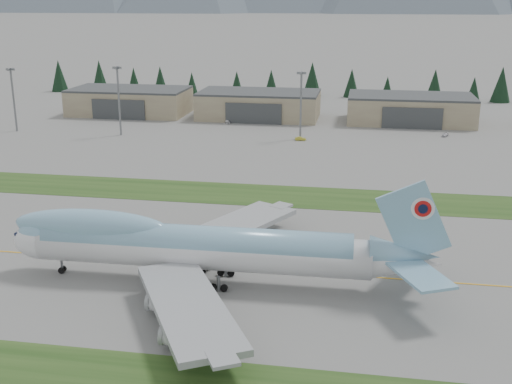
% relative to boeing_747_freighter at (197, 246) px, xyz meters
% --- Properties ---
extents(ground, '(7000.00, 7000.00, 0.00)m').
position_rel_boeing_747_freighter_xyz_m(ground, '(-0.35, 6.94, -6.61)').
color(ground, gray).
rests_on(ground, ground).
extents(grass_strip_near, '(400.00, 14.00, 0.08)m').
position_rel_boeing_747_freighter_xyz_m(grass_strip_near, '(-0.35, -31.06, -6.61)').
color(grass_strip_near, '#244418').
rests_on(grass_strip_near, ground).
extents(grass_strip_far, '(400.00, 18.00, 0.08)m').
position_rel_boeing_747_freighter_xyz_m(grass_strip_far, '(-0.35, 51.94, -6.61)').
color(grass_strip_far, '#244418').
rests_on(grass_strip_far, ground).
extents(taxiway_line_main, '(400.00, 0.40, 0.02)m').
position_rel_boeing_747_freighter_xyz_m(taxiway_line_main, '(-0.35, 6.94, -6.61)').
color(taxiway_line_main, gold).
rests_on(taxiway_line_main, ground).
extents(boeing_747_freighter, '(75.44, 65.70, 20.04)m').
position_rel_boeing_747_freighter_xyz_m(boeing_747_freighter, '(0.00, 0.00, 0.00)').
color(boeing_747_freighter, white).
rests_on(boeing_747_freighter, ground).
extents(hangar_left, '(48.00, 26.60, 10.80)m').
position_rel_boeing_747_freighter_xyz_m(hangar_left, '(-70.35, 156.84, -1.22)').
color(hangar_left, gray).
rests_on(hangar_left, ground).
extents(hangar_center, '(48.00, 26.60, 10.80)m').
position_rel_boeing_747_freighter_xyz_m(hangar_center, '(-15.35, 156.84, -1.22)').
color(hangar_center, gray).
rests_on(hangar_center, ground).
extents(hangar_right, '(48.00, 26.60, 10.80)m').
position_rel_boeing_747_freighter_xyz_m(hangar_right, '(44.65, 156.84, -1.22)').
color(hangar_right, gray).
rests_on(hangar_right, ground).
extents(floodlight_masts, '(202.99, 8.05, 24.17)m').
position_rel_boeing_747_freighter_xyz_m(floodlight_masts, '(-13.69, 116.35, 9.44)').
color(floodlight_masts, slate).
rests_on(floodlight_masts, ground).
extents(service_vehicle_a, '(2.92, 3.96, 1.25)m').
position_rel_boeing_747_freighter_xyz_m(service_vehicle_a, '(-25.55, 143.11, -6.61)').
color(service_vehicle_a, white).
rests_on(service_vehicle_a, ground).
extents(service_vehicle_b, '(3.92, 1.72, 1.25)m').
position_rel_boeing_747_freighter_xyz_m(service_vehicle_b, '(5.79, 116.75, -6.61)').
color(service_vehicle_b, gold).
rests_on(service_vehicle_b, ground).
extents(service_vehicle_c, '(3.02, 4.36, 1.17)m').
position_rel_boeing_747_freighter_xyz_m(service_vehicle_c, '(55.56, 131.95, -6.61)').
color(service_vehicle_c, silver).
rests_on(service_vehicle_c, ground).
extents(conifer_belt, '(268.46, 15.39, 16.63)m').
position_rel_boeing_747_freighter_xyz_m(conifer_belt, '(-5.24, 217.67, 0.60)').
color(conifer_belt, black).
rests_on(conifer_belt, ground).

